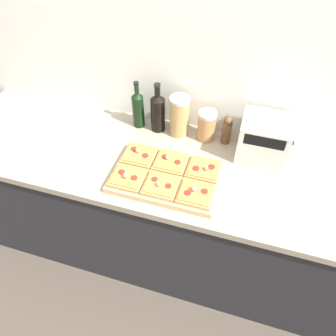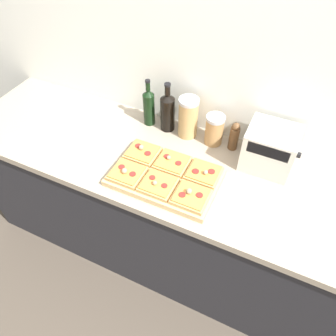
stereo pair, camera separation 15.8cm
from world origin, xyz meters
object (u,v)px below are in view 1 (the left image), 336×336
wine_bottle (158,112)px  grain_jar_tall (179,116)px  cutting_board (166,177)px  grain_jar_short (207,126)px  pepper_mill (227,130)px  olive_oil_bottle (138,109)px  toaster_oven (264,139)px

wine_bottle → grain_jar_tall: bearing=-0.0°
cutting_board → grain_jar_short: size_ratio=3.00×
cutting_board → grain_jar_tall: (-0.03, 0.36, 0.10)m
grain_jar_tall → pepper_mill: (0.26, 0.00, -0.04)m
olive_oil_bottle → grain_jar_tall: 0.24m
wine_bottle → grain_jar_tall: size_ratio=1.25×
grain_jar_tall → toaster_oven: grain_jar_tall is taller
cutting_board → pepper_mill: (0.23, 0.36, 0.07)m
grain_jar_short → toaster_oven: bearing=-8.7°
grain_jar_tall → pepper_mill: bearing=0.0°
olive_oil_bottle → wine_bottle: wine_bottle is taller
toaster_oven → grain_jar_tall: bearing=174.2°
olive_oil_bottle → grain_jar_tall: size_ratio=1.21×
olive_oil_bottle → grain_jar_short: size_ratio=1.64×
grain_jar_short → wine_bottle: bearing=180.0°
wine_bottle → pepper_mill: (0.38, -0.00, -0.04)m
pepper_mill → cutting_board: bearing=-122.4°
wine_bottle → pepper_mill: size_ratio=1.75×
cutting_board → pepper_mill: bearing=57.6°
olive_oil_bottle → pepper_mill: olive_oil_bottle is taller
wine_bottle → grain_jar_tall: 0.12m
grain_jar_tall → toaster_oven: 0.45m
pepper_mill → grain_jar_tall: bearing=180.0°
grain_jar_tall → wine_bottle: bearing=180.0°
pepper_mill → olive_oil_bottle: bearing=180.0°
toaster_oven → pepper_mill: bearing=166.4°
olive_oil_bottle → grain_jar_short: 0.39m
wine_bottle → toaster_oven: bearing=-4.6°
cutting_board → wine_bottle: (-0.16, 0.36, 0.10)m
wine_bottle → grain_jar_short: size_ratio=1.69×
cutting_board → wine_bottle: wine_bottle is taller
grain_jar_tall → olive_oil_bottle: bearing=180.0°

